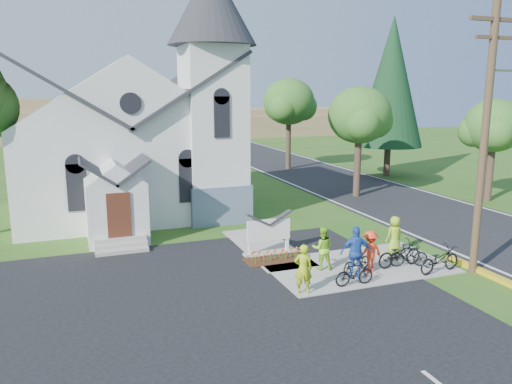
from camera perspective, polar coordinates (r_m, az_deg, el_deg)
name	(u,v)px	position (r m, az deg, el deg)	size (l,w,h in m)	color
ground	(330,276)	(19.06, 8.49, -9.48)	(120.00, 120.00, 0.00)	#2B5B1A
parking_lot	(149,331)	(15.22, -12.12, -15.24)	(20.00, 16.00, 0.02)	black
road	(352,186)	(36.44, 10.91, 0.64)	(8.00, 90.00, 0.02)	black
sidewalk	(358,266)	(20.18, 11.57, -8.30)	(7.00, 4.00, 0.05)	#A29E93
church	(133,119)	(28.21, -13.93, 8.09)	(12.35, 12.00, 13.00)	white
church_sign	(269,230)	(20.98, 1.46, -4.41)	(2.20, 0.40, 1.70)	#A29E93
flower_bed	(277,260)	(20.49, 2.39, -7.73)	(2.60, 1.10, 0.07)	#3D2310
utility_pole	(487,130)	(19.93, 24.86, 6.48)	(3.45, 0.28, 10.00)	#483224
tree_road_near	(359,116)	(32.50, 11.74, 8.54)	(4.00, 4.00, 7.05)	#3C2820
tree_road_mid	(289,102)	(43.31, 3.78, 10.23)	(4.40, 4.40, 7.80)	#3C2820
tree_road_far	(494,126)	(33.84, 25.56, 6.79)	(3.60, 3.60, 6.30)	#3C2820
conifer	(391,82)	(41.07, 15.20, 12.02)	(5.20, 5.20, 12.40)	#3C2820
distant_hills	(159,123)	(72.99, -11.00, 7.77)	(61.00, 10.00, 5.60)	#876B4B
cyclist_0	(303,269)	(17.03, 5.42, -8.73)	(0.63, 0.41, 1.72)	#ABC617
bike_0	(356,262)	(19.36, 11.40, -7.80)	(0.54, 1.56, 0.82)	black
cyclist_1	(322,248)	(19.32, 7.60, -6.38)	(0.81, 0.63, 1.67)	#8BDA29
bike_1	(354,273)	(18.05, 11.18, -9.11)	(0.42, 1.49, 0.89)	black
cyclist_2	(356,253)	(18.56, 11.35, -6.80)	(1.14, 0.48, 1.95)	#2351AF
bike_2	(399,254)	(20.28, 16.08, -6.81)	(0.68, 1.96, 1.03)	black
cyclist_3	(370,251)	(19.38, 12.89, -6.62)	(1.04, 0.60, 1.60)	#FE3E1C
bike_3	(409,255)	(20.40, 17.07, -6.93)	(0.43, 1.53, 0.92)	black
cyclist_4	(395,235)	(21.78, 15.56, -4.73)	(0.78, 0.51, 1.60)	#95BE23
bike_4	(439,260)	(20.13, 20.23, -7.26)	(0.67, 1.92, 1.01)	black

